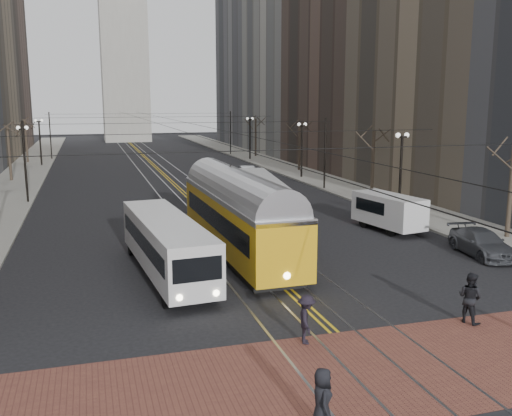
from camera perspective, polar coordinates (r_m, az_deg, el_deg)
ground at (r=21.80m, az=6.78°, el=-11.33°), size 260.00×260.00×0.00m
sidewalk_left at (r=64.39m, az=-22.54°, el=2.67°), size 5.00×140.00×0.15m
sidewalk_right at (r=68.07m, az=3.46°, el=3.86°), size 5.00×140.00×0.15m
crosswalk_band at (r=18.52m, az=11.85°, el=-15.62°), size 25.00×6.00×0.01m
streetcar_rails at (r=64.55m, az=-9.18°, el=3.30°), size 4.80×130.00×0.02m
centre_lines at (r=64.55m, az=-9.18°, el=3.31°), size 0.42×130.00×0.01m
building_right_mid at (r=73.29m, az=11.45°, el=17.42°), size 16.00×20.00×34.00m
building_right_far at (r=110.43m, az=1.36°, el=16.85°), size 16.00×20.00×40.00m
lamp_posts at (r=48.25m, az=-6.75°, el=4.25°), size 27.60×57.20×5.60m
street_trees at (r=54.64m, az=-7.93°, el=4.97°), size 31.68×53.28×5.60m
trolley_wires at (r=54.14m, az=-7.88°, el=5.96°), size 25.96×120.00×6.60m
transit_bus at (r=27.12m, az=-8.95°, el=-3.92°), size 3.17×11.07×2.73m
streetcar at (r=30.72m, az=-1.79°, el=-1.35°), size 3.07×14.79×3.47m
rear_bus at (r=35.31m, az=0.09°, el=0.13°), size 4.63×13.09×3.34m
cargo_van at (r=37.06m, az=13.10°, el=-0.48°), size 2.84×5.44×2.29m
sedan_grey at (r=51.11m, az=0.78°, el=2.33°), size 1.94×4.31×1.44m
sedan_silver at (r=60.34m, az=-0.86°, el=3.58°), size 1.51×4.14×1.36m
sedan_parked at (r=32.69m, az=21.65°, el=-3.26°), size 2.51×4.95×1.38m
pedestrian_a at (r=15.02m, az=6.63°, el=-18.51°), size 0.69×0.90×1.64m
pedestrian_c at (r=22.77m, az=20.61°, el=-8.39°), size 1.03×1.14×1.92m
pedestrian_d at (r=19.73m, az=5.06°, el=-11.02°), size 0.89×1.22×1.70m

